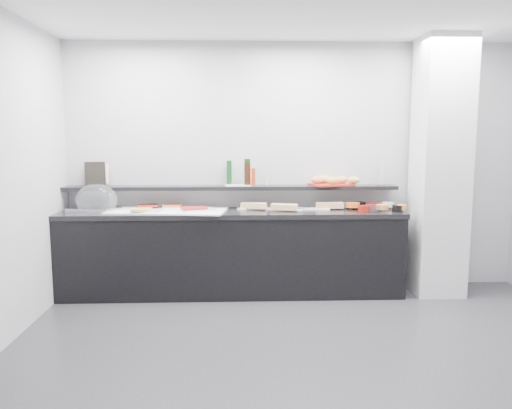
{
  "coord_description": "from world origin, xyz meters",
  "views": [
    {
      "loc": [
        -0.64,
        -3.53,
        1.67
      ],
      "look_at": [
        -0.45,
        1.45,
        1.0
      ],
      "focal_mm": 35.0,
      "sensor_mm": 36.0,
      "label": 1
    }
  ],
  "objects_px": {
    "sandwich_plate_mid": "(286,210)",
    "bread_tray": "(331,184)",
    "framed_print": "(95,174)",
    "condiment_tray": "(237,185)",
    "cloche_base": "(92,209)",
    "carafe": "(381,172)"
  },
  "relations": [
    {
      "from": "sandwich_plate_mid",
      "to": "bread_tray",
      "type": "xyz_separation_m",
      "value": [
        0.51,
        0.17,
        0.25
      ]
    },
    {
      "from": "cloche_base",
      "to": "sandwich_plate_mid",
      "type": "distance_m",
      "value": 2.06
    },
    {
      "from": "sandwich_plate_mid",
      "to": "bread_tray",
      "type": "height_order",
      "value": "bread_tray"
    },
    {
      "from": "framed_print",
      "to": "bread_tray",
      "type": "bearing_deg",
      "value": -18.26
    },
    {
      "from": "sandwich_plate_mid",
      "to": "bread_tray",
      "type": "distance_m",
      "value": 0.59
    },
    {
      "from": "framed_print",
      "to": "condiment_tray",
      "type": "height_order",
      "value": "framed_print"
    },
    {
      "from": "framed_print",
      "to": "carafe",
      "type": "height_order",
      "value": "carafe"
    },
    {
      "from": "sandwich_plate_mid",
      "to": "framed_print",
      "type": "height_order",
      "value": "framed_print"
    },
    {
      "from": "framed_print",
      "to": "carafe",
      "type": "xyz_separation_m",
      "value": [
        3.12,
        -0.07,
        0.02
      ]
    },
    {
      "from": "framed_print",
      "to": "condiment_tray",
      "type": "xyz_separation_m",
      "value": [
        1.55,
        -0.07,
        -0.12
      ]
    },
    {
      "from": "sandwich_plate_mid",
      "to": "condiment_tray",
      "type": "xyz_separation_m",
      "value": [
        -0.52,
        0.16,
        0.25
      ]
    },
    {
      "from": "framed_print",
      "to": "carafe",
      "type": "relative_size",
      "value": 0.87
    },
    {
      "from": "cloche_base",
      "to": "framed_print",
      "type": "xyz_separation_m",
      "value": [
        -0.01,
        0.21,
        0.36
      ]
    },
    {
      "from": "sandwich_plate_mid",
      "to": "condiment_tray",
      "type": "distance_m",
      "value": 0.59
    },
    {
      "from": "cloche_base",
      "to": "framed_print",
      "type": "bearing_deg",
      "value": 101.4
    },
    {
      "from": "sandwich_plate_mid",
      "to": "bread_tray",
      "type": "bearing_deg",
      "value": 20.89
    },
    {
      "from": "cloche_base",
      "to": "framed_print",
      "type": "distance_m",
      "value": 0.42
    },
    {
      "from": "framed_print",
      "to": "bread_tray",
      "type": "xyz_separation_m",
      "value": [
        2.58,
        -0.06,
        -0.12
      ]
    },
    {
      "from": "condiment_tray",
      "to": "sandwich_plate_mid",
      "type": "bearing_deg",
      "value": -28.23
    },
    {
      "from": "sandwich_plate_mid",
      "to": "cloche_base",
      "type": "bearing_deg",
      "value": -177.93
    },
    {
      "from": "sandwich_plate_mid",
      "to": "condiment_tray",
      "type": "relative_size",
      "value": 1.29
    },
    {
      "from": "cloche_base",
      "to": "framed_print",
      "type": "height_order",
      "value": "framed_print"
    }
  ]
}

